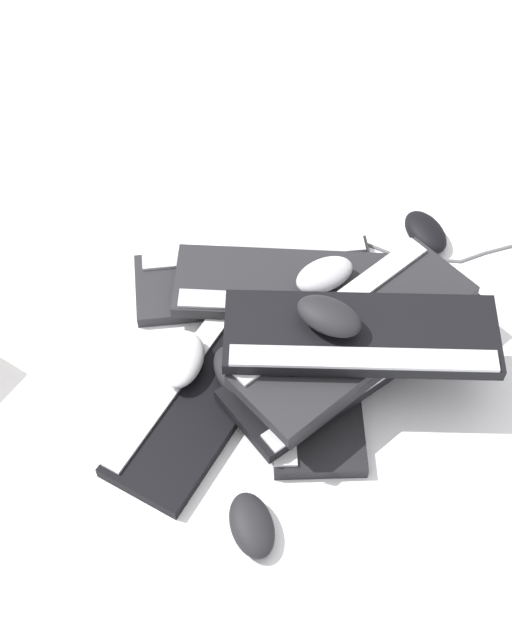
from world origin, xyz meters
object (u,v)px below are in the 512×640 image
keyboard_0 (310,360)px  keyboard_5 (355,333)px  mouse_2 (324,275)px  mouse_4 (252,525)px  keyboard_3 (347,359)px  mouse_5 (236,372)px  keyboard_4 (357,339)px  keyboard_6 (361,335)px  mouse_1 (184,360)px  mouse_3 (426,232)px  keyboard_1 (257,279)px  keyboard_2 (207,389)px  mouse_0 (329,316)px  keyboard_7 (297,287)px

keyboard_0 → keyboard_5: 0.11m
mouse_2 → mouse_4: mouse_2 is taller
keyboard_3 → mouse_5: size_ratio=4.03×
keyboard_4 → keyboard_6: 0.07m
keyboard_0 → mouse_5: mouse_5 is taller
keyboard_4 → keyboard_6: keyboard_6 is taller
mouse_1 → mouse_3: size_ratio=1.00×
mouse_2 → mouse_4: size_ratio=1.00×
keyboard_1 → keyboard_2: bearing=-92.7°
keyboard_4 → mouse_2: size_ratio=4.11×
keyboard_1 → mouse_0: size_ratio=4.21×
keyboard_0 → keyboard_5: (0.07, 0.01, 0.09)m
keyboard_4 → mouse_0: (-0.05, -0.04, 0.10)m
mouse_3 → mouse_1: bearing=-79.5°
keyboard_2 → keyboard_7: 0.25m
mouse_2 → mouse_5: bearing=20.2°
keyboard_0 → mouse_4: (-0.01, -0.32, 0.01)m
mouse_0 → keyboard_7: bearing=-44.7°
keyboard_1 → keyboard_6: (0.22, -0.15, 0.12)m
mouse_1 → keyboard_7: bearing=-36.3°
keyboard_1 → keyboard_4: 0.25m
mouse_3 → keyboard_7: bearing=-83.4°
keyboard_3 → keyboard_7: 0.18m
keyboard_2 → mouse_4: mouse_4 is taller
keyboard_5 → mouse_2: bearing=123.6°
keyboard_0 → keyboard_6: keyboard_6 is taller
keyboard_1 → keyboard_6: bearing=-34.5°
mouse_2 → mouse_4: bearing=44.2°
mouse_1 → mouse_4: bearing=-143.5°
keyboard_6 → mouse_4: size_ratio=4.22×
keyboard_7 → keyboard_3: bearing=-45.8°
keyboard_3 → mouse_5: bearing=-154.2°
keyboard_5 → mouse_5: (-0.18, -0.10, -0.05)m
keyboard_3 → keyboard_6: keyboard_6 is taller
keyboard_0 → keyboard_2: (-0.15, -0.11, 0.00)m
keyboard_1 → keyboard_3: (0.20, -0.14, 0.03)m
keyboard_1 → keyboard_4: bearing=-29.1°
keyboard_4 → mouse_0: mouse_0 is taller
mouse_3 → mouse_5: size_ratio=1.00×
keyboard_4 → mouse_0: size_ratio=4.11×
keyboard_0 → mouse_3: mouse_3 is taller
keyboard_3 → mouse_3: bearing=78.0°
keyboard_7 → keyboard_5: bearing=-41.1°
keyboard_1 → mouse_0: bearing=-43.2°
mouse_0 → keyboard_3: bearing=-148.6°
keyboard_4 → keyboard_1: bearing=150.9°
mouse_0 → keyboard_2: bearing=42.0°
keyboard_5 → keyboard_7: keyboard_5 is taller
mouse_5 → keyboard_2: bearing=-101.4°
keyboard_7 → mouse_0: (0.09, -0.14, 0.13)m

